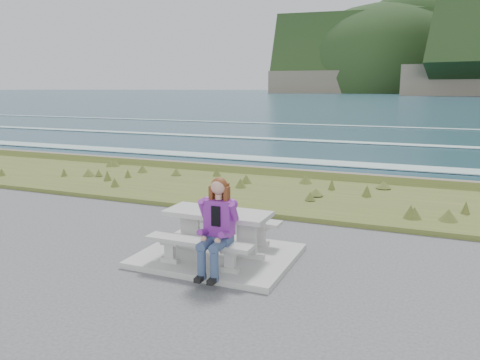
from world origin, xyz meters
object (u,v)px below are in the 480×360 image
object	(u,v)px
picnic_table	(218,221)
bench_landward	(199,246)
seated_woman	(215,240)
bench_seaward	(234,223)

from	to	relation	value
picnic_table	bench_landward	size ratio (longest dim) A/B	1.00
seated_woman	picnic_table	bearing A→B (deg)	111.43
picnic_table	bench_seaward	size ratio (longest dim) A/B	1.00
seated_woman	bench_landward	bearing A→B (deg)	156.80
picnic_table	bench_landward	distance (m)	0.74
bench_landward	picnic_table	bearing A→B (deg)	90.00
bench_seaward	bench_landward	bearing A→B (deg)	-90.00
bench_landward	bench_seaward	size ratio (longest dim) A/B	1.00
picnic_table	bench_landward	bearing A→B (deg)	-90.00
picnic_table	bench_seaward	distance (m)	0.74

